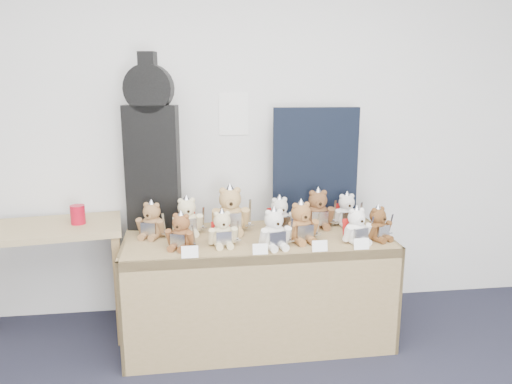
{
  "coord_description": "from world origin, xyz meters",
  "views": [
    {
      "loc": [
        -0.2,
        -1.08,
        1.72
      ],
      "look_at": [
        0.2,
        1.88,
        1.03
      ],
      "focal_mm": 35.0,
      "sensor_mm": 36.0,
      "label": 1
    }
  ],
  "objects": [
    {
      "name": "room_shell",
      "position": [
        0.12,
        2.49,
        1.46
      ],
      "size": [
        6.0,
        6.0,
        6.0
      ],
      "color": "white",
      "rests_on": "floor"
    },
    {
      "name": "display_table",
      "position": [
        0.22,
        1.9,
        0.56
      ],
      "size": [
        1.71,
        0.73,
        0.71
      ],
      "rotation": [
        0.0,
        0.0,
        0.01
      ],
      "color": "olive",
      "rests_on": "floor"
    },
    {
      "name": "side_table",
      "position": [
        -1.14,
        2.16,
        0.65
      ],
      "size": [
        1.0,
        0.65,
        0.78
      ],
      "rotation": [
        0.0,
        0.0,
        0.14
      ],
      "color": "#A08156",
      "rests_on": "floor"
    },
    {
      "name": "guitar_case",
      "position": [
        -0.45,
        2.23,
        1.28
      ],
      "size": [
        0.37,
        0.18,
        1.16
      ],
      "rotation": [
        0.0,
        0.0,
        -0.21
      ],
      "color": "black",
      "rests_on": "display_table"
    },
    {
      "name": "navy_board",
      "position": [
        0.68,
        2.3,
        1.11
      ],
      "size": [
        0.6,
        0.05,
        0.8
      ],
      "primitive_type": "cube",
      "rotation": [
        0.0,
        0.0,
        -0.05
      ],
      "color": "black",
      "rests_on": "display_table"
    },
    {
      "name": "red_cup",
      "position": [
        -0.94,
        2.18,
        0.84
      ],
      "size": [
        0.09,
        0.09,
        0.12
      ],
      "primitive_type": "cylinder",
      "color": "#B20B22",
      "rests_on": "side_table"
    },
    {
      "name": "teddy_front_far_left",
      "position": [
        -0.27,
        1.81,
        0.81
      ],
      "size": [
        0.2,
        0.2,
        0.25
      ],
      "rotation": [
        0.0,
        0.0,
        -0.4
      ],
      "color": "brown",
      "rests_on": "display_table"
    },
    {
      "name": "teddy_front_left",
      "position": [
        -0.02,
        1.83,
        0.81
      ],
      "size": [
        0.21,
        0.18,
        0.25
      ],
      "rotation": [
        0.0,
        0.0,
        0.11
      ],
      "color": "beige",
      "rests_on": "display_table"
    },
    {
      "name": "teddy_front_centre",
      "position": [
        0.29,
        1.75,
        0.82
      ],
      "size": [
        0.23,
        0.2,
        0.27
      ],
      "rotation": [
        0.0,
        0.0,
        0.21
      ],
      "color": "silver",
      "rests_on": "display_table"
    },
    {
      "name": "teddy_front_right",
      "position": [
        0.48,
        1.84,
        0.83
      ],
      "size": [
        0.24,
        0.21,
        0.29
      ],
      "rotation": [
        0.0,
        0.0,
        0.23
      ],
      "color": "#926137",
      "rests_on": "display_table"
    },
    {
      "name": "teddy_front_far_right",
      "position": [
        0.81,
        1.77,
        0.81
      ],
      "size": [
        0.21,
        0.19,
        0.25
      ],
      "rotation": [
        0.0,
        0.0,
        0.25
      ],
      "color": "white",
      "rests_on": "display_table"
    },
    {
      "name": "teddy_front_end",
      "position": [
        0.96,
        1.81,
        0.81
      ],
      "size": [
        0.2,
        0.19,
        0.24
      ],
      "rotation": [
        0.0,
        0.0,
        0.44
      ],
      "color": "brown",
      "rests_on": "display_table"
    },
    {
      "name": "teddy_back_left",
      "position": [
        -0.23,
        2.09,
        0.82
      ],
      "size": [
        0.23,
        0.2,
        0.28
      ],
      "rotation": [
        0.0,
        0.0,
        0.16
      ],
      "color": "beige",
      "rests_on": "display_table"
    },
    {
      "name": "teddy_back_centre_left",
      "position": [
        0.05,
        2.1,
        0.85
      ],
      "size": [
        0.28,
        0.22,
        0.35
      ],
      "rotation": [
        0.0,
        0.0,
        -0.0
      ],
      "color": "tan",
      "rests_on": "display_table"
    },
    {
      "name": "teddy_back_centre_right",
      "position": [
        0.38,
        2.07,
        0.82
      ],
      "size": [
        0.22,
        0.2,
        0.27
      ],
      "rotation": [
        0.0,
        0.0,
        0.25
      ],
      "color": "silver",
      "rests_on": "display_table"
    },
    {
      "name": "teddy_back_right",
      "position": [
        0.66,
        2.13,
        0.83
      ],
      "size": [
        0.24,
        0.19,
        0.3
      ],
      "rotation": [
        0.0,
        0.0,
        -0.01
      ],
      "color": "brown",
      "rests_on": "display_table"
    },
    {
      "name": "teddy_back_end",
      "position": [
        0.86,
        2.14,
        0.81
      ],
      "size": [
        0.21,
        0.18,
        0.26
      ],
      "rotation": [
        0.0,
        0.0,
        0.04
      ],
      "color": "silver",
      "rests_on": "display_table"
    },
    {
      "name": "teddy_back_far_left",
      "position": [
        -0.46,
        2.05,
        0.82
      ],
      "size": [
        0.21,
        0.21,
        0.26
      ],
      "rotation": [
        0.0,
        0.0,
        -0.37
      ],
      "color": "olive",
      "rests_on": "display_table"
    },
    {
      "name": "entry_card_a",
      "position": [
        -0.22,
        1.63,
        0.75
      ],
      "size": [
        0.1,
        0.02,
        0.07
      ],
      "primitive_type": "cube",
      "rotation": [
        -0.24,
        0.0,
        0.01
      ],
      "color": "white",
      "rests_on": "display_table"
    },
    {
      "name": "entry_card_b",
      "position": [
        0.19,
        1.63,
        0.75
      ],
      "size": [
        0.09,
        0.02,
        0.06
      ],
      "primitive_type": "cube",
      "rotation": [
        -0.24,
        0.0,
        0.01
      ],
      "color": "white",
      "rests_on": "display_table"
    },
    {
      "name": "entry_card_c",
      "position": [
        0.54,
        1.64,
        0.75
      ],
      "size": [
        0.09,
        0.02,
        0.07
      ],
      "primitive_type": "cube",
      "rotation": [
        -0.24,
        0.0,
        0.01
      ],
      "color": "white",
      "rests_on": "display_table"
    },
    {
      "name": "entry_card_d",
      "position": [
        0.8,
        1.64,
        0.75
      ],
      "size": [
        0.09,
        0.02,
        0.07
      ],
      "primitive_type": "cube",
      "rotation": [
        -0.24,
        0.0,
        0.01
      ],
      "color": "white",
      "rests_on": "display_table"
    }
  ]
}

